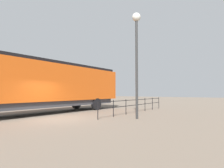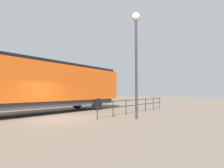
{
  "view_description": "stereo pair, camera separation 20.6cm",
  "coord_description": "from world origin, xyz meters",
  "views": [
    {
      "loc": [
        9.59,
        -7.58,
        1.64
      ],
      "look_at": [
        1.64,
        3.64,
        2.26
      ],
      "focal_mm": 30.05,
      "sensor_mm": 36.0,
      "label": 1
    },
    {
      "loc": [
        9.76,
        -7.46,
        1.64
      ],
      "look_at": [
        1.64,
        3.64,
        2.26
      ],
      "focal_mm": 30.05,
      "sensor_mm": 36.0,
      "label": 2
    }
  ],
  "objects": [
    {
      "name": "platform_fence",
      "position": [
        2.33,
        6.11,
        0.73
      ],
      "size": [
        0.05,
        9.88,
        1.13
      ],
      "color": "black",
      "rests_on": "ground_plane"
    },
    {
      "name": "ground_plane",
      "position": [
        0.0,
        0.0,
        0.0
      ],
      "size": [
        120.0,
        120.0,
        0.0
      ],
      "primitive_type": "plane",
      "color": "#756656"
    },
    {
      "name": "lamp_post",
      "position": [
        4.09,
        2.87,
        4.78
      ],
      "size": [
        0.54,
        0.54,
        6.7
      ],
      "color": "#2D2D2D",
      "rests_on": "ground_plane"
    },
    {
      "name": "locomotive",
      "position": [
        -3.09,
        1.21,
        2.27
      ],
      "size": [
        2.94,
        16.58,
        4.04
      ],
      "color": "#D15114",
      "rests_on": "ground_plane"
    }
  ]
}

